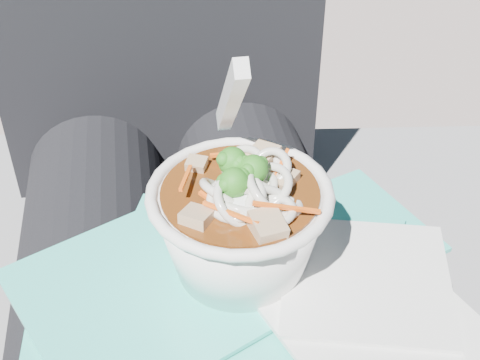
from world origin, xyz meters
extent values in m
cylinder|color=black|center=(-0.08, 0.00, 0.52)|extent=(0.14, 0.48, 0.14)
cylinder|color=black|center=(0.08, 0.00, 0.52)|extent=(0.14, 0.48, 0.14)
cube|color=#2FC4B1|center=(0.11, 0.00, 0.59)|extent=(0.20, 0.17, 0.00)
cube|color=#2FC4B1|center=(0.04, -0.02, 0.59)|extent=(0.18, 0.18, 0.00)
cube|color=#2FC4B1|center=(-0.03, -0.09, 0.59)|extent=(0.19, 0.18, 0.00)
cube|color=#2FC4B1|center=(0.10, -0.02, 0.59)|extent=(0.18, 0.19, 0.00)
cube|color=#2FC4B1|center=(0.01, -0.04, 0.60)|extent=(0.16, 0.15, 0.00)
cube|color=#2FC4B1|center=(0.00, -0.01, 0.60)|extent=(0.14, 0.17, 0.00)
cube|color=#2FC4B1|center=(-0.03, -0.04, 0.60)|extent=(0.23, 0.23, 0.00)
cube|color=silver|center=(0.13, -0.11, 0.60)|extent=(0.17, 0.17, 0.00)
cube|color=silver|center=(0.13, -0.06, 0.61)|extent=(0.15, 0.15, 0.00)
torus|color=white|center=(0.04, -0.03, 0.67)|extent=(0.13, 0.13, 0.01)
cylinder|color=#49230A|center=(0.04, -0.03, 0.67)|extent=(0.11, 0.11, 0.01)
torus|color=silver|center=(0.04, -0.04, 0.68)|extent=(0.06, 0.06, 0.02)
torus|color=silver|center=(0.06, -0.04, 0.67)|extent=(0.06, 0.06, 0.02)
torus|color=silver|center=(0.04, -0.04, 0.67)|extent=(0.05, 0.04, 0.03)
torus|color=silver|center=(0.04, -0.03, 0.68)|extent=(0.04, 0.04, 0.02)
torus|color=silver|center=(0.04, -0.03, 0.68)|extent=(0.03, 0.04, 0.03)
torus|color=silver|center=(0.06, -0.03, 0.68)|extent=(0.05, 0.05, 0.03)
torus|color=silver|center=(0.05, 0.00, 0.68)|extent=(0.05, 0.05, 0.02)
torus|color=silver|center=(0.06, -0.04, 0.68)|extent=(0.05, 0.06, 0.05)
torus|color=silver|center=(0.05, -0.03, 0.67)|extent=(0.05, 0.05, 0.03)
torus|color=silver|center=(0.06, -0.05, 0.68)|extent=(0.05, 0.04, 0.04)
torus|color=silver|center=(0.03, -0.03, 0.68)|extent=(0.04, 0.05, 0.04)
torus|color=silver|center=(0.04, -0.03, 0.67)|extent=(0.05, 0.05, 0.02)
torus|color=silver|center=(0.04, -0.03, 0.68)|extent=(0.06, 0.05, 0.04)
torus|color=silver|center=(0.04, -0.04, 0.68)|extent=(0.04, 0.05, 0.04)
torus|color=silver|center=(0.06, -0.06, 0.68)|extent=(0.04, 0.04, 0.01)
torus|color=silver|center=(0.07, -0.01, 0.68)|extent=(0.04, 0.03, 0.03)
cylinder|color=silver|center=(0.05, -0.02, 0.68)|extent=(0.03, 0.01, 0.02)
cylinder|color=silver|center=(0.06, -0.04, 0.68)|extent=(0.03, 0.01, 0.02)
cylinder|color=silver|center=(0.07, -0.01, 0.68)|extent=(0.01, 0.03, 0.01)
cylinder|color=#6DA04D|center=(0.05, -0.02, 0.68)|extent=(0.01, 0.01, 0.01)
sphere|color=#196316|center=(0.05, -0.02, 0.69)|extent=(0.02, 0.02, 0.02)
sphere|color=#196316|center=(0.05, -0.03, 0.69)|extent=(0.01, 0.01, 0.01)
sphere|color=#196316|center=(0.06, -0.02, 0.69)|extent=(0.01, 0.01, 0.01)
sphere|color=#196316|center=(0.05, -0.02, 0.69)|extent=(0.01, 0.01, 0.01)
sphere|color=#196316|center=(0.05, -0.02, 0.69)|extent=(0.01, 0.01, 0.01)
cylinder|color=#6DA04D|center=(0.04, -0.01, 0.68)|extent=(0.01, 0.01, 0.01)
sphere|color=#196316|center=(0.04, -0.01, 0.69)|extent=(0.02, 0.02, 0.02)
sphere|color=#196316|center=(0.03, -0.01, 0.69)|extent=(0.01, 0.01, 0.01)
sphere|color=#196316|center=(0.03, -0.02, 0.70)|extent=(0.01, 0.01, 0.01)
sphere|color=#196316|center=(0.04, -0.02, 0.69)|extent=(0.01, 0.01, 0.01)
sphere|color=#196316|center=(0.04, -0.02, 0.69)|extent=(0.01, 0.01, 0.01)
cylinder|color=#6DA04D|center=(0.03, -0.04, 0.68)|extent=(0.01, 0.01, 0.01)
sphere|color=#196316|center=(0.03, -0.04, 0.69)|extent=(0.02, 0.02, 0.02)
sphere|color=#196316|center=(0.04, -0.03, 0.69)|extent=(0.01, 0.01, 0.01)
sphere|color=#196316|center=(0.03, -0.03, 0.69)|extent=(0.01, 0.01, 0.01)
sphere|color=#196316|center=(0.04, -0.03, 0.69)|extent=(0.01, 0.01, 0.01)
sphere|color=#196316|center=(0.03, -0.04, 0.69)|extent=(0.01, 0.01, 0.01)
cube|color=#F95E15|center=(0.03, -0.06, 0.68)|extent=(0.03, 0.03, 0.00)
cube|color=#F95E15|center=(0.00, -0.02, 0.69)|extent=(0.01, 0.03, 0.01)
cube|color=#F95E15|center=(0.07, -0.01, 0.68)|extent=(0.02, 0.03, 0.01)
cube|color=#F95E15|center=(0.07, -0.06, 0.68)|extent=(0.05, 0.01, 0.01)
cube|color=#F95E15|center=(0.06, -0.02, 0.68)|extent=(0.01, 0.03, 0.01)
cube|color=#F95E15|center=(0.02, -0.04, 0.68)|extent=(0.02, 0.03, 0.01)
cube|color=#F95E15|center=(0.05, 0.01, 0.68)|extent=(0.05, 0.01, 0.01)
cube|color=#A07C5A|center=(0.07, -0.02, 0.68)|extent=(0.03, 0.03, 0.01)
cube|color=#A07C5A|center=(0.06, 0.00, 0.68)|extent=(0.03, 0.03, 0.02)
cube|color=#A07C5A|center=(0.01, 0.01, 0.68)|extent=(0.02, 0.02, 0.01)
cube|color=#A07C5A|center=(0.01, -0.05, 0.68)|extent=(0.03, 0.03, 0.01)
cube|color=#A07C5A|center=(0.05, -0.07, 0.68)|extent=(0.03, 0.03, 0.02)
ellipsoid|color=white|center=(0.04, -0.04, 0.68)|extent=(0.03, 0.04, 0.01)
cube|color=white|center=(0.04, 0.01, 0.73)|extent=(0.01, 0.10, 0.10)
camera|label=1|loc=(-0.02, -0.39, 0.97)|focal=50.00mm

